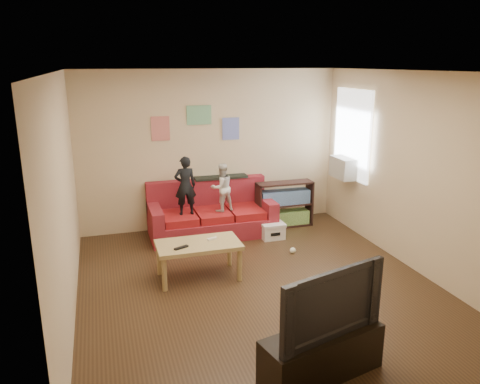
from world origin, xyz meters
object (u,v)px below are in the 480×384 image
object	(u,v)px
child_a	(185,186)
bookshelf	(284,207)
child_b	(222,187)
file_box	(272,231)
coffee_table	(198,248)
television	(325,300)
sofa	(211,216)
tv_stand	(322,354)

from	to	relation	value
child_a	bookshelf	bearing A→B (deg)	-174.59
child_b	file_box	distance (m)	1.09
coffee_table	child_a	bearing A→B (deg)	85.80
child_b	bookshelf	distance (m)	1.27
coffee_table	television	size ratio (longest dim) A/B	0.97
child_a	television	distance (m)	3.82
child_b	bookshelf	bearing A→B (deg)	172.66
bookshelf	television	bearing A→B (deg)	-107.36
child_a	bookshelf	xyz separation A→B (m)	(1.77, 0.14, -0.55)
child_b	television	world-z (taller)	child_b
bookshelf	file_box	xyz separation A→B (m)	(-0.41, -0.52, -0.22)
sofa	file_box	xyz separation A→B (m)	(0.90, -0.54, -0.17)
sofa	coffee_table	world-z (taller)	sofa
bookshelf	file_box	distance (m)	0.70
sofa	coffee_table	size ratio (longest dim) A/B	1.87
coffee_table	file_box	bearing A→B (deg)	36.15
tv_stand	file_box	bearing A→B (deg)	63.08
sofa	coffee_table	distance (m)	1.71
television	file_box	bearing A→B (deg)	60.42
file_box	tv_stand	xyz separation A→B (m)	(-0.81, -3.40, 0.09)
bookshelf	file_box	size ratio (longest dim) A/B	2.61
bookshelf	file_box	world-z (taller)	bookshelf
file_box	child_a	bearing A→B (deg)	164.61
tv_stand	television	distance (m)	0.55
sofa	file_box	bearing A→B (deg)	-31.04
bookshelf	file_box	bearing A→B (deg)	-128.54
sofa	bookshelf	distance (m)	1.31
file_box	tv_stand	distance (m)	3.50
bookshelf	tv_stand	distance (m)	4.11
child_a	television	world-z (taller)	child_a
file_box	television	xyz separation A→B (m)	(-0.81, -3.40, 0.64)
file_box	television	distance (m)	3.55
bookshelf	sofa	bearing A→B (deg)	178.80
sofa	tv_stand	xyz separation A→B (m)	(0.09, -3.94, -0.08)
sofa	child_a	xyz separation A→B (m)	(-0.45, -0.17, 0.60)
child_a	television	size ratio (longest dim) A/B	0.83
television	sofa	bearing A→B (deg)	75.17
child_a	television	bearing A→B (deg)	98.94
coffee_table	television	world-z (taller)	television
television	coffee_table	bearing A→B (deg)	89.37
coffee_table	television	bearing A→B (deg)	-74.52
child_b	coffee_table	distance (m)	1.65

